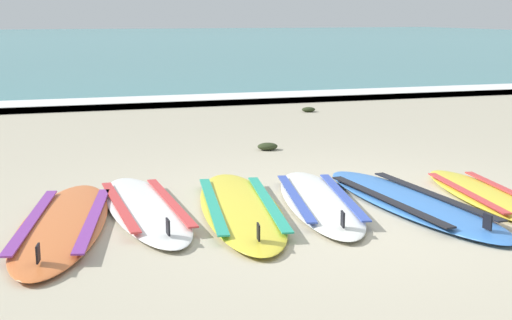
{
  "coord_description": "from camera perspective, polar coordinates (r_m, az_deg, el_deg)",
  "views": [
    {
      "loc": [
        -2.37,
        -5.15,
        1.55
      ],
      "look_at": [
        -0.41,
        1.0,
        0.25
      ],
      "focal_mm": 51.11,
      "sensor_mm": 36.0,
      "label": 1
    }
  ],
  "objects": [
    {
      "name": "sea",
      "position": [
        42.06,
        -14.62,
        8.99
      ],
      "size": [
        80.0,
        60.0,
        0.1
      ],
      "primitive_type": "cube",
      "color": "teal",
      "rests_on": "ground"
    },
    {
      "name": "surfboard_2",
      "position": [
        5.8,
        -1.22,
        -3.74
      ],
      "size": [
        1.01,
        2.53,
        0.18
      ],
      "color": "yellow",
      "rests_on": "ground"
    },
    {
      "name": "surfboard_5",
      "position": [
        6.48,
        17.55,
        -2.65
      ],
      "size": [
        0.78,
        2.08,
        0.18
      ],
      "color": "yellow",
      "rests_on": "ground"
    },
    {
      "name": "ground_plane",
      "position": [
        5.88,
        6.79,
        -3.99
      ],
      "size": [
        80.0,
        80.0,
        0.0
      ],
      "primitive_type": "plane",
      "color": "#B7AD93"
    },
    {
      "name": "seaweed_clump_mid_sand",
      "position": [
        11.74,
        4.13,
        3.97
      ],
      "size": [
        0.22,
        0.18,
        0.08
      ],
      "primitive_type": "ellipsoid",
      "color": "#2D381E",
      "rests_on": "ground"
    },
    {
      "name": "wave_foam_strip",
      "position": [
        12.75,
        -6.87,
        4.58
      ],
      "size": [
        80.0,
        0.95,
        0.11
      ],
      "primitive_type": "cube",
      "color": "white",
      "rests_on": "ground"
    },
    {
      "name": "surfboard_3",
      "position": [
        6.03,
        4.96,
        -3.19
      ],
      "size": [
        0.98,
        2.28,
        0.18
      ],
      "color": "silver",
      "rests_on": "ground"
    },
    {
      "name": "surfboard_1",
      "position": [
        5.86,
        -8.67,
        -3.72
      ],
      "size": [
        0.6,
        2.25,
        0.18
      ],
      "color": "white",
      "rests_on": "ground"
    },
    {
      "name": "seaweed_clump_near_shoreline",
      "position": [
        8.42,
        0.91,
        1.07
      ],
      "size": [
        0.24,
        0.19,
        0.08
      ],
      "primitive_type": "ellipsoid",
      "color": "#2D381E",
      "rests_on": "ground"
    },
    {
      "name": "surfboard_4",
      "position": [
        6.12,
        11.95,
        -3.2
      ],
      "size": [
        0.78,
        2.51,
        0.18
      ],
      "color": "#3875CC",
      "rests_on": "ground"
    },
    {
      "name": "surfboard_0",
      "position": [
        5.55,
        -14.87,
        -4.82
      ],
      "size": [
        1.09,
        2.5,
        0.18
      ],
      "color": "orange",
      "rests_on": "ground"
    }
  ]
}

